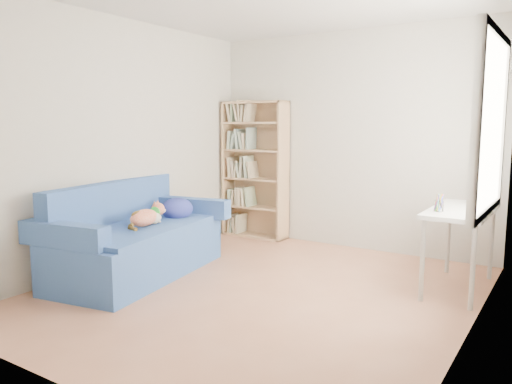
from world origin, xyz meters
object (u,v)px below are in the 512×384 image
bookshelf (255,175)px  sofa (137,240)px  desk (461,218)px  pen_cup (439,205)px

bookshelf → sofa: bearing=-92.2°
desk → bookshelf: bearing=163.6°
bookshelf → desk: bookshelf is taller
desk → sofa: bearing=-156.0°
desk → pen_cup: (-0.14, -0.26, 0.14)m
bookshelf → pen_cup: (2.60, -1.07, -0.02)m
bookshelf → desk: (2.74, -0.81, -0.16)m
sofa → desk: size_ratio=1.84×
sofa → pen_cup: bearing=10.8°
sofa → pen_cup: size_ratio=12.69×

